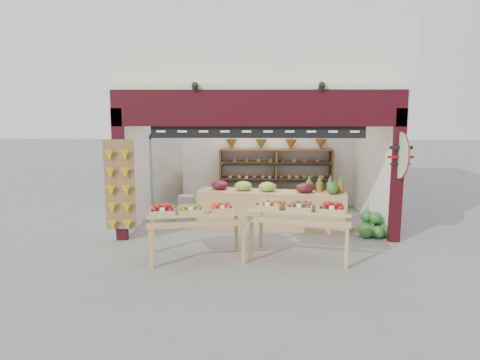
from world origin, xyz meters
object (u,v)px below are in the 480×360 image
object	(u,v)px
back_shelving	(276,167)
watermelon_pile	(374,227)
mid_counter	(271,208)
display_table_right	(301,210)
display_table_left	(190,213)
cardboard_stack	(195,211)
refrigerator	(166,171)

from	to	relation	value
back_shelving	watermelon_pile	world-z (taller)	back_shelving
mid_counter	display_table_right	size ratio (longest dim) A/B	1.76
back_shelving	mid_counter	world-z (taller)	back_shelving
back_shelving	display_table_left	xyz separation A→B (m)	(-1.76, -4.06, -0.29)
display_table_left	display_table_right	world-z (taller)	display_table_right
back_shelving	cardboard_stack	world-z (taller)	back_shelving
display_table_left	display_table_right	bearing A→B (deg)	2.95
back_shelving	display_table_right	xyz separation A→B (m)	(0.22, -3.96, -0.25)
refrigerator	watermelon_pile	bearing A→B (deg)	-46.56
cardboard_stack	display_table_left	size ratio (longest dim) A/B	0.52
display_table_right	watermelon_pile	bearing A→B (deg)	38.65
mid_counter	display_table_left	xyz separation A→B (m)	(-1.54, -2.07, 0.37)
mid_counter	watermelon_pile	distance (m)	2.23
cardboard_stack	display_table_left	xyz separation A→B (m)	(0.25, -2.64, 0.60)
display_table_right	watermelon_pile	xyz separation A→B (m)	(1.70, 1.36, -0.69)
display_table_left	display_table_right	size ratio (longest dim) A/B	0.95
display_table_left	cardboard_stack	bearing A→B (deg)	95.35
cardboard_stack	watermelon_pile	xyz separation A→B (m)	(3.92, -1.18, -0.04)
refrigerator	watermelon_pile	xyz separation A→B (m)	(4.86, -2.46, -0.83)
display_table_left	display_table_right	xyz separation A→B (m)	(1.97, 0.10, 0.04)
refrigerator	mid_counter	bearing A→B (deg)	-53.86
watermelon_pile	back_shelving	bearing A→B (deg)	126.28
cardboard_stack	watermelon_pile	bearing A→B (deg)	-16.83
back_shelving	cardboard_stack	xyz separation A→B (m)	(-2.01, -1.42, -0.90)
mid_counter	watermelon_pile	xyz separation A→B (m)	(2.13, -0.61, -0.27)
cardboard_stack	display_table_right	world-z (taller)	display_table_right
mid_counter	cardboard_stack	bearing A→B (deg)	162.17
mid_counter	back_shelving	bearing A→B (deg)	83.72
watermelon_pile	mid_counter	bearing A→B (deg)	164.01
refrigerator	display_table_right	size ratio (longest dim) A/B	1.06
back_shelving	display_table_right	bearing A→B (deg)	-86.88
back_shelving	refrigerator	distance (m)	2.95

